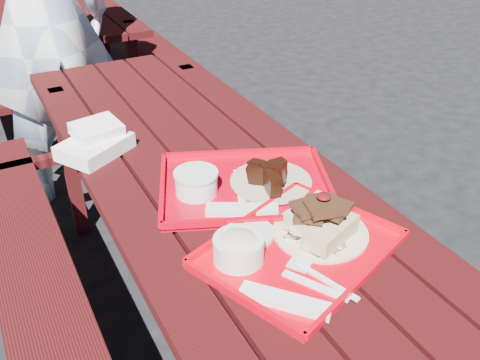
{
  "coord_description": "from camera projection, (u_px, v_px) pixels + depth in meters",
  "views": [
    {
      "loc": [
        -0.6,
        -1.29,
        1.62
      ],
      "look_at": [
        0.0,
        -0.15,
        0.82
      ],
      "focal_mm": 40.0,
      "sensor_mm": 36.0,
      "label": 1
    }
  ],
  "objects": [
    {
      "name": "ground",
      "position": [
        222.0,
        343.0,
        2.06
      ],
      "size": [
        60.0,
        60.0,
        0.0
      ],
      "primitive_type": "plane",
      "color": "black",
      "rests_on": "ground"
    },
    {
      "name": "picnic_table_near",
      "position": [
        219.0,
        226.0,
        1.76
      ],
      "size": [
        1.41,
        2.4,
        0.75
      ],
      "color": "#3A0B0C",
      "rests_on": "ground"
    },
    {
      "name": "picnic_table_far",
      "position": [
        50.0,
        21.0,
        3.87
      ],
      "size": [
        1.41,
        2.4,
        0.75
      ],
      "color": "#3A0B0C",
      "rests_on": "ground"
    },
    {
      "name": "near_tray",
      "position": [
        293.0,
        240.0,
        1.34
      ],
      "size": [
        0.57,
        0.51,
        0.15
      ],
      "color": "red",
      "rests_on": "picnic_table_near"
    },
    {
      "name": "far_tray",
      "position": [
        243.0,
        184.0,
        1.58
      ],
      "size": [
        0.61,
        0.55,
        0.08
      ],
      "color": "#C00013",
      "rests_on": "picnic_table_near"
    },
    {
      "name": "white_cloth",
      "position": [
        96.0,
        142.0,
        1.78
      ],
      "size": [
        0.27,
        0.25,
        0.09
      ],
      "color": "white",
      "rests_on": "picnic_table_near"
    },
    {
      "name": "person",
      "position": [
        42.0,
        19.0,
        2.51
      ],
      "size": [
        0.71,
        0.49,
        1.88
      ],
      "primitive_type": "imported",
      "rotation": [
        0.0,
        0.0,
        3.21
      ],
      "color": "#99B5D4",
      "rests_on": "ground"
    }
  ]
}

